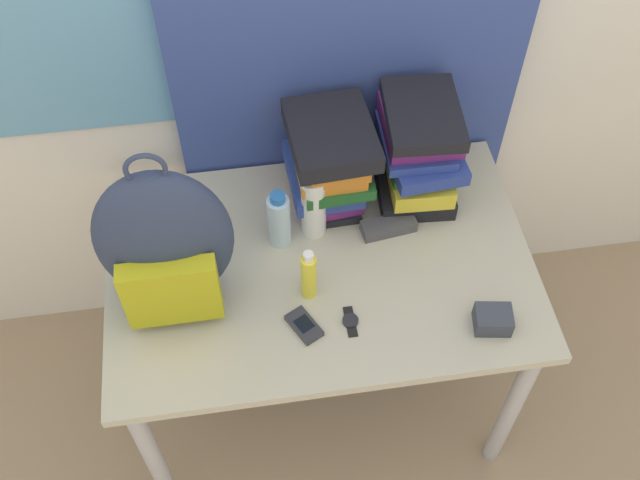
% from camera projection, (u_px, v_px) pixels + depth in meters
% --- Properties ---
extents(curtain_blue, '(0.97, 0.04, 2.50)m').
position_uv_depth(curtain_blue, '(353.00, 2.00, 1.84)').
color(curtain_blue, '#384C93').
rests_on(curtain_blue, ground_plane).
extents(desk, '(1.14, 0.75, 0.73)m').
position_uv_depth(desk, '(320.00, 282.00, 2.07)').
color(desk, '#B7B299').
rests_on(desk, ground_plane).
extents(backpack, '(0.33, 0.19, 0.52)m').
position_uv_depth(backpack, '(165.00, 244.00, 1.76)').
color(backpack, '#2D3851').
rests_on(backpack, desk).
extents(book_stack_left, '(0.24, 0.30, 0.28)m').
position_uv_depth(book_stack_left, '(328.00, 160.00, 2.02)').
color(book_stack_left, black).
rests_on(book_stack_left, desk).
extents(book_stack_center, '(0.22, 0.30, 0.31)m').
position_uv_depth(book_stack_center, '(418.00, 151.00, 2.04)').
color(book_stack_center, black).
rests_on(book_stack_center, desk).
extents(water_bottle, '(0.06, 0.06, 0.19)m').
position_uv_depth(water_bottle, '(279.00, 220.00, 1.97)').
color(water_bottle, silver).
rests_on(water_bottle, desk).
extents(sports_bottle, '(0.07, 0.07, 0.23)m').
position_uv_depth(sports_bottle, '(314.00, 204.00, 1.98)').
color(sports_bottle, white).
rests_on(sports_bottle, desk).
extents(sunscreen_bottle, '(0.04, 0.04, 0.17)m').
position_uv_depth(sunscreen_bottle, '(309.00, 275.00, 1.88)').
color(sunscreen_bottle, yellow).
rests_on(sunscreen_bottle, desk).
extents(cell_phone, '(0.09, 0.11, 0.02)m').
position_uv_depth(cell_phone, '(304.00, 325.00, 1.87)').
color(cell_phone, '#2D2D33').
rests_on(cell_phone, desk).
extents(sunglasses_case, '(0.16, 0.08, 0.04)m').
position_uv_depth(sunglasses_case, '(389.00, 226.00, 2.05)').
color(sunglasses_case, '#47474C').
rests_on(sunglasses_case, desk).
extents(camera_pouch, '(0.10, 0.09, 0.05)m').
position_uv_depth(camera_pouch, '(493.00, 320.00, 1.86)').
color(camera_pouch, '#383D47').
rests_on(camera_pouch, desk).
extents(wristwatch, '(0.04, 0.09, 0.01)m').
position_uv_depth(wristwatch, '(350.00, 321.00, 1.88)').
color(wristwatch, black).
rests_on(wristwatch, desk).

